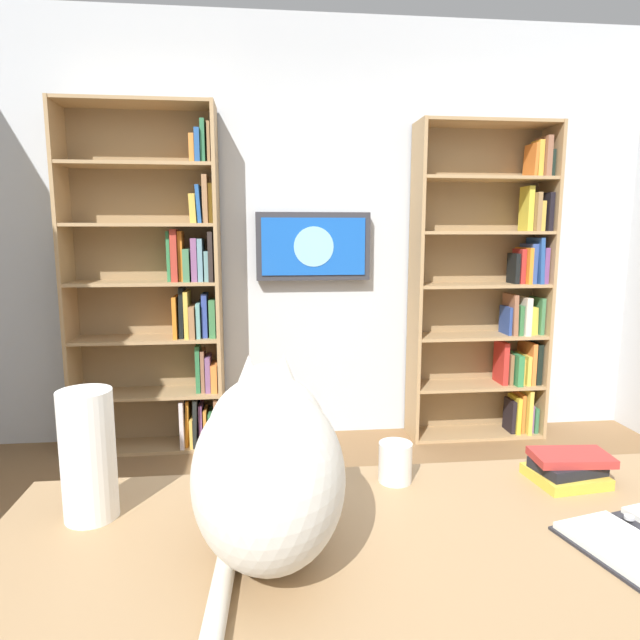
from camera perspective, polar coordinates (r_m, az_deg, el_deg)
wall_back at (r=3.63m, az=-0.54°, el=8.94°), size 4.52×0.06×2.70m
bookshelf_left at (r=3.79m, az=17.73°, el=2.85°), size 0.90×0.28×2.05m
bookshelf_right at (r=3.52m, az=-16.08°, el=2.98°), size 0.92×0.28×2.12m
wall_mounted_tv at (r=3.55m, az=-0.71°, el=7.68°), size 0.73×0.07×0.43m
desk at (r=1.21m, az=8.10°, el=-26.48°), size 1.62×0.65×0.77m
cat at (r=1.08m, az=-5.46°, el=-14.11°), size 0.28×0.57×0.34m
paper_towel_roll at (r=1.26m, az=-23.04°, el=-12.83°), size 0.11×0.11×0.28m
coffee_mug at (r=1.37m, az=7.86°, el=-14.49°), size 0.08×0.08×0.10m
desk_book_stack at (r=1.48m, az=24.42°, el=-13.89°), size 0.19×0.16×0.07m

